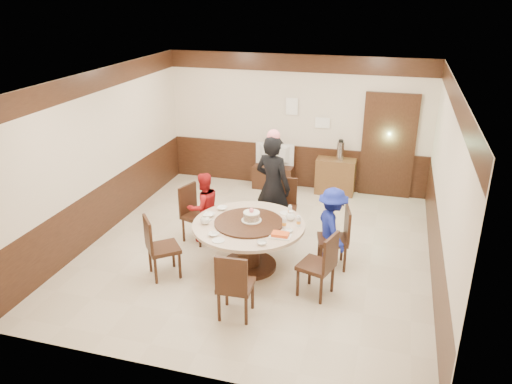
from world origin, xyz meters
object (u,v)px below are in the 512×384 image
(birthday_cake, at_px, (251,216))
(thermos, at_px, (340,151))
(person_standing, at_px, (273,187))
(tv_stand, at_px, (274,176))
(television, at_px, (274,155))
(shrimp_platter, at_px, (280,235))
(banquet_table, at_px, (249,236))
(side_cabinet, at_px, (335,176))
(person_blue, at_px, (332,227))
(person_red, at_px, (204,207))

(birthday_cake, bearing_deg, thermos, 74.59)
(person_standing, bearing_deg, birthday_cake, 106.53)
(tv_stand, xyz_separation_m, thermos, (1.39, 0.03, 0.69))
(person_standing, relative_size, television, 2.19)
(thermos, bearing_deg, shrimp_platter, -96.08)
(banquet_table, xyz_separation_m, person_standing, (0.08, 1.17, 0.37))
(side_cabinet, relative_size, thermos, 2.11)
(banquet_table, distance_m, side_cabinet, 3.49)
(person_standing, height_order, shrimp_platter, person_standing)
(person_blue, height_order, tv_stand, person_blue)
(shrimp_platter, distance_m, tv_stand, 3.81)
(person_red, relative_size, tv_stand, 1.43)
(person_standing, height_order, thermos, person_standing)
(thermos, bearing_deg, tv_stand, -178.76)
(person_blue, height_order, birthday_cake, person_blue)
(banquet_table, distance_m, person_blue, 1.28)
(shrimp_platter, height_order, thermos, thermos)
(person_standing, distance_m, thermos, 2.37)
(person_blue, relative_size, thermos, 3.31)
(shrimp_platter, height_order, television, television)
(person_standing, relative_size, person_red, 1.49)
(person_blue, height_order, television, person_blue)
(tv_stand, bearing_deg, birthday_cake, -81.88)
(person_red, relative_size, thermos, 3.20)
(person_standing, height_order, birthday_cake, person_standing)
(banquet_table, xyz_separation_m, person_red, (-0.99, 0.67, 0.07))
(birthday_cake, bearing_deg, person_standing, 87.55)
(banquet_table, xyz_separation_m, television, (-0.44, 3.34, 0.20))
(thermos, bearing_deg, side_cabinet, 180.00)
(person_red, relative_size, television, 1.47)
(person_blue, xyz_separation_m, birthday_cake, (-1.16, -0.42, 0.22))
(shrimp_platter, xyz_separation_m, thermos, (0.39, 3.67, 0.16))
(person_standing, distance_m, person_blue, 1.35)
(banquet_table, bearing_deg, shrimp_platter, -28.18)
(person_red, xyz_separation_m, birthday_cake, (1.02, -0.62, 0.24))
(tv_stand, bearing_deg, thermos, 1.24)
(shrimp_platter, height_order, tv_stand, shrimp_platter)
(banquet_table, bearing_deg, side_cabinet, 75.45)
(person_blue, bearing_deg, banquet_table, 83.64)
(person_red, bearing_deg, person_blue, 127.01)
(birthday_cake, bearing_deg, television, 98.12)
(person_standing, distance_m, birthday_cake, 1.12)
(person_blue, distance_m, tv_stand, 3.33)
(banquet_table, height_order, television, television)
(person_standing, relative_size, shrimp_platter, 6.03)
(person_blue, relative_size, side_cabinet, 1.57)
(person_blue, distance_m, birthday_cake, 1.26)
(birthday_cake, bearing_deg, person_blue, 19.70)
(shrimp_platter, xyz_separation_m, tv_stand, (-1.00, 3.64, -0.53))
(television, distance_m, thermos, 1.40)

